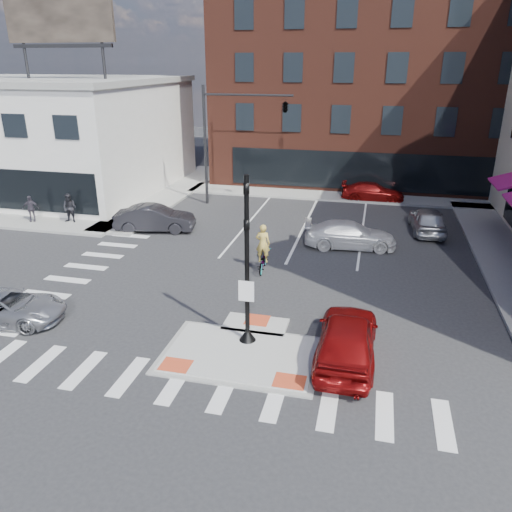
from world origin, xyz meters
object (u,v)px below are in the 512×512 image
(bg_car_red, at_px, (373,192))
(pedestrian_b, at_px, (31,209))
(white_pickup, at_px, (350,235))
(cyclist, at_px, (263,255))
(red_sedan, at_px, (347,338))
(pedestrian_a, at_px, (70,208))
(bg_car_silver, at_px, (428,220))
(silver_suv, at_px, (6,307))
(bg_car_dark, at_px, (155,218))

(bg_car_red, height_order, pedestrian_b, pedestrian_b)
(white_pickup, xyz_separation_m, cyclist, (-3.86, -4.25, 0.08))
(red_sedan, height_order, pedestrian_a, pedestrian_a)
(bg_car_silver, xyz_separation_m, pedestrian_a, (-21.24, -3.55, 0.29))
(bg_car_silver, bearing_deg, red_sedan, 72.45)
(white_pickup, bearing_deg, silver_suv, 126.39)
(cyclist, bearing_deg, white_pickup, -135.88)
(pedestrian_a, bearing_deg, bg_car_red, 27.77)
(red_sedan, distance_m, pedestrian_a, 20.82)
(bg_car_dark, xyz_separation_m, pedestrian_b, (-8.02, -0.48, 0.19))
(pedestrian_b, bearing_deg, bg_car_red, 1.85)
(red_sedan, xyz_separation_m, white_pickup, (-0.58, 11.11, -0.12))
(red_sedan, height_order, bg_car_red, red_sedan)
(red_sedan, relative_size, cyclist, 2.09)
(bg_car_dark, bearing_deg, bg_car_red, -62.28)
(red_sedan, bearing_deg, pedestrian_a, -32.30)
(white_pickup, distance_m, cyclist, 5.75)
(bg_car_silver, relative_size, cyclist, 1.91)
(red_sedan, distance_m, bg_car_silver, 15.18)
(white_pickup, distance_m, pedestrian_a, 16.98)
(red_sedan, relative_size, bg_car_silver, 1.09)
(red_sedan, xyz_separation_m, pedestrian_a, (-17.56, 11.19, 0.22))
(bg_car_dark, bearing_deg, pedestrian_b, 81.97)
(red_sedan, height_order, cyclist, cyclist)
(bg_car_dark, bearing_deg, pedestrian_a, 79.34)
(bg_car_silver, xyz_separation_m, pedestrian_b, (-23.70, -3.95, 0.20))
(bg_car_silver, bearing_deg, cyclist, 40.58)
(bg_car_red, distance_m, pedestrian_a, 20.64)
(silver_suv, distance_m, pedestrian_a, 12.48)
(silver_suv, relative_size, bg_car_red, 1.01)
(silver_suv, distance_m, red_sedan, 12.94)
(white_pickup, height_order, bg_car_dark, bg_car_dark)
(bg_car_dark, relative_size, pedestrian_a, 2.59)
(silver_suv, relative_size, pedestrian_b, 2.77)
(cyclist, bearing_deg, pedestrian_a, -21.90)
(bg_car_red, bearing_deg, white_pickup, 173.20)
(pedestrian_b, bearing_deg, white_pickup, -24.57)
(bg_car_silver, distance_m, pedestrian_b, 24.03)
(pedestrian_b, bearing_deg, silver_suv, -83.14)
(silver_suv, xyz_separation_m, bg_car_dark, (0.93, 11.65, 0.14))
(cyclist, bearing_deg, bg_car_silver, -139.54)
(white_pickup, bearing_deg, red_sedan, 176.41)
(cyclist, height_order, pedestrian_b, cyclist)
(pedestrian_a, bearing_deg, bg_car_dark, -0.98)
(red_sedan, distance_m, cyclist, 8.17)
(silver_suv, xyz_separation_m, bg_car_silver, (16.61, 15.12, 0.13))
(white_pickup, relative_size, pedestrian_b, 3.01)
(silver_suv, height_order, bg_car_silver, bg_car_silver)
(white_pickup, xyz_separation_m, pedestrian_b, (-19.44, -0.33, 0.25))
(bg_car_dark, relative_size, pedestrian_b, 2.87)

